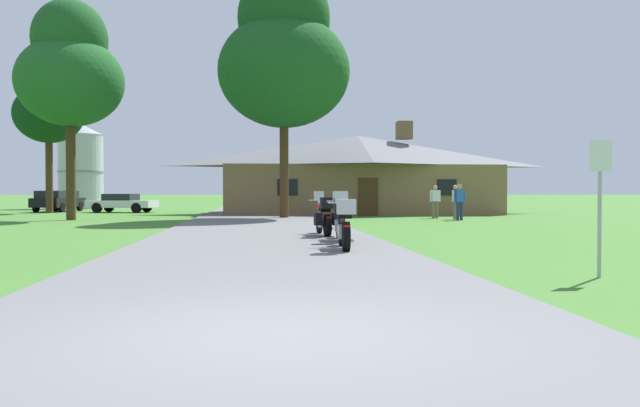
{
  "coord_description": "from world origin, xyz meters",
  "views": [
    {
      "loc": [
        -0.09,
        -5.77,
        1.34
      ],
      "look_at": [
        2.19,
        18.12,
        0.9
      ],
      "focal_mm": 36.01,
      "sensor_mm": 36.0,
      "label": 1
    }
  ],
  "objects_px": {
    "motorcycle_yellow_second_in_row": "(340,219)",
    "parked_black_suv_far_left": "(58,200)",
    "tree_left_near": "(70,69)",
    "metal_silo_distant": "(81,166)",
    "metal_signpost_roadside": "(600,191)",
    "parked_white_sedan_far_left": "(122,202)",
    "bystander_blue_shirt_beside_signpost": "(460,200)",
    "bystander_white_shirt_near_lodge": "(435,200)",
    "motorcycle_orange_nearest_to_camera": "(344,224)",
    "motorcycle_red_farthest_in_row": "(325,217)",
    "bystander_white_shirt_by_tree": "(455,200)",
    "tree_left_far": "(49,106)",
    "tree_by_lodge_front": "(284,56)"
  },
  "relations": [
    {
      "from": "tree_left_far",
      "to": "metal_silo_distant",
      "type": "distance_m",
      "value": 11.37
    },
    {
      "from": "bystander_white_shirt_by_tree",
      "to": "motorcycle_yellow_second_in_row",
      "type": "bearing_deg",
      "value": -176.35
    },
    {
      "from": "parked_black_suv_far_left",
      "to": "bystander_white_shirt_by_tree",
      "type": "bearing_deg",
      "value": -24.45
    },
    {
      "from": "motorcycle_orange_nearest_to_camera",
      "to": "motorcycle_red_farthest_in_row",
      "type": "relative_size",
      "value": 1.0
    },
    {
      "from": "bystander_white_shirt_near_lodge",
      "to": "bystander_white_shirt_by_tree",
      "type": "xyz_separation_m",
      "value": [
        0.6,
        -1.36,
        0.0
      ]
    },
    {
      "from": "parked_white_sedan_far_left",
      "to": "metal_silo_distant",
      "type": "bearing_deg",
      "value": 39.7
    },
    {
      "from": "bystander_white_shirt_near_lodge",
      "to": "tree_left_near",
      "type": "bearing_deg",
      "value": 177.48
    },
    {
      "from": "metal_signpost_roadside",
      "to": "bystander_blue_shirt_beside_signpost",
      "type": "bearing_deg",
      "value": 78.33
    },
    {
      "from": "motorcycle_orange_nearest_to_camera",
      "to": "bystander_white_shirt_by_tree",
      "type": "height_order",
      "value": "bystander_white_shirt_by_tree"
    },
    {
      "from": "metal_signpost_roadside",
      "to": "metal_silo_distant",
      "type": "bearing_deg",
      "value": 114.26
    },
    {
      "from": "motorcycle_yellow_second_in_row",
      "to": "bystander_white_shirt_near_lodge",
      "type": "height_order",
      "value": "bystander_white_shirt_near_lodge"
    },
    {
      "from": "bystander_white_shirt_near_lodge",
      "to": "metal_signpost_roadside",
      "type": "height_order",
      "value": "metal_signpost_roadside"
    },
    {
      "from": "motorcycle_yellow_second_in_row",
      "to": "bystander_blue_shirt_beside_signpost",
      "type": "bearing_deg",
      "value": 64.07
    },
    {
      "from": "tree_left_near",
      "to": "metal_silo_distant",
      "type": "height_order",
      "value": "tree_left_near"
    },
    {
      "from": "motorcycle_yellow_second_in_row",
      "to": "parked_black_suv_far_left",
      "type": "height_order",
      "value": "parked_black_suv_far_left"
    },
    {
      "from": "bystander_white_shirt_near_lodge",
      "to": "bystander_white_shirt_by_tree",
      "type": "relative_size",
      "value": 1.0
    },
    {
      "from": "motorcycle_orange_nearest_to_camera",
      "to": "metal_silo_distant",
      "type": "distance_m",
      "value": 41.57
    },
    {
      "from": "bystander_white_shirt_by_tree",
      "to": "bystander_white_shirt_near_lodge",
      "type": "bearing_deg",
      "value": 56.06
    },
    {
      "from": "tree_left_near",
      "to": "parked_white_sedan_far_left",
      "type": "distance_m",
      "value": 12.77
    },
    {
      "from": "metal_signpost_roadside",
      "to": "metal_silo_distant",
      "type": "height_order",
      "value": "metal_silo_distant"
    },
    {
      "from": "tree_left_far",
      "to": "parked_white_sedan_far_left",
      "type": "height_order",
      "value": "tree_left_far"
    },
    {
      "from": "motorcycle_red_farthest_in_row",
      "to": "motorcycle_orange_nearest_to_camera",
      "type": "bearing_deg",
      "value": -94.19
    },
    {
      "from": "motorcycle_red_farthest_in_row",
      "to": "tree_left_near",
      "type": "bearing_deg",
      "value": 126.77
    },
    {
      "from": "tree_left_far",
      "to": "motorcycle_orange_nearest_to_camera",
      "type": "bearing_deg",
      "value": -61.36
    },
    {
      "from": "bystander_white_shirt_near_lodge",
      "to": "bystander_blue_shirt_beside_signpost",
      "type": "bearing_deg",
      "value": -79.39
    },
    {
      "from": "tree_left_near",
      "to": "bystander_blue_shirt_beside_signpost",
      "type": "bearing_deg",
      "value": -6.1
    },
    {
      "from": "motorcycle_orange_nearest_to_camera",
      "to": "metal_silo_distant",
      "type": "bearing_deg",
      "value": 116.17
    },
    {
      "from": "metal_signpost_roadside",
      "to": "tree_left_far",
      "type": "distance_m",
      "value": 37.4
    },
    {
      "from": "metal_signpost_roadside",
      "to": "motorcycle_yellow_second_in_row",
      "type": "bearing_deg",
      "value": 113.82
    },
    {
      "from": "motorcycle_yellow_second_in_row",
      "to": "tree_left_near",
      "type": "distance_m",
      "value": 19.29
    },
    {
      "from": "parked_black_suv_far_left",
      "to": "parked_white_sedan_far_left",
      "type": "xyz_separation_m",
      "value": [
        4.6,
        -2.07,
        -0.13
      ]
    },
    {
      "from": "motorcycle_orange_nearest_to_camera",
      "to": "tree_left_far",
      "type": "distance_m",
      "value": 31.86
    },
    {
      "from": "bystander_white_shirt_near_lodge",
      "to": "parked_white_sedan_far_left",
      "type": "height_order",
      "value": "bystander_white_shirt_near_lodge"
    },
    {
      "from": "bystander_blue_shirt_beside_signpost",
      "to": "metal_signpost_roadside",
      "type": "bearing_deg",
      "value": -101.71
    },
    {
      "from": "bystander_white_shirt_near_lodge",
      "to": "tree_left_near",
      "type": "distance_m",
      "value": 18.67
    },
    {
      "from": "motorcycle_orange_nearest_to_camera",
      "to": "motorcycle_red_farthest_in_row",
      "type": "bearing_deg",
      "value": 93.25
    },
    {
      "from": "metal_signpost_roadside",
      "to": "parked_white_sedan_far_left",
      "type": "distance_m",
      "value": 35.58
    },
    {
      "from": "motorcycle_yellow_second_in_row",
      "to": "bystander_white_shirt_near_lodge",
      "type": "distance_m",
      "value": 16.21
    },
    {
      "from": "metal_signpost_roadside",
      "to": "tree_left_far",
      "type": "bearing_deg",
      "value": 119.78
    },
    {
      "from": "bystander_blue_shirt_beside_signpost",
      "to": "metal_silo_distant",
      "type": "bearing_deg",
      "value": 135.2
    },
    {
      "from": "bystander_white_shirt_by_tree",
      "to": "motorcycle_orange_nearest_to_camera",
      "type": "bearing_deg",
      "value": -173.15
    },
    {
      "from": "parked_white_sedan_far_left",
      "to": "tree_left_near",
      "type": "bearing_deg",
      "value": -167.93
    },
    {
      "from": "bystander_white_shirt_near_lodge",
      "to": "bystander_blue_shirt_beside_signpost",
      "type": "xyz_separation_m",
      "value": [
        0.55,
        -2.21,
        0.02
      ]
    },
    {
      "from": "tree_left_near",
      "to": "motorcycle_orange_nearest_to_camera",
      "type": "bearing_deg",
      "value": -57.74
    },
    {
      "from": "motorcycle_yellow_second_in_row",
      "to": "metal_silo_distant",
      "type": "relative_size",
      "value": 0.31
    },
    {
      "from": "tree_left_far",
      "to": "tree_by_lodge_front",
      "type": "bearing_deg",
      "value": -34.43
    },
    {
      "from": "motorcycle_yellow_second_in_row",
      "to": "bystander_blue_shirt_beside_signpost",
      "type": "xyz_separation_m",
      "value": [
        7.23,
        12.56,
        0.33
      ]
    },
    {
      "from": "metal_silo_distant",
      "to": "metal_signpost_roadside",
      "type": "bearing_deg",
      "value": -65.74
    },
    {
      "from": "motorcycle_red_farthest_in_row",
      "to": "metal_silo_distant",
      "type": "xyz_separation_m",
      "value": [
        -16.0,
        33.79,
        2.75
      ]
    },
    {
      "from": "bystander_white_shirt_near_lodge",
      "to": "parked_white_sedan_far_left",
      "type": "distance_m",
      "value": 20.61
    }
  ]
}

